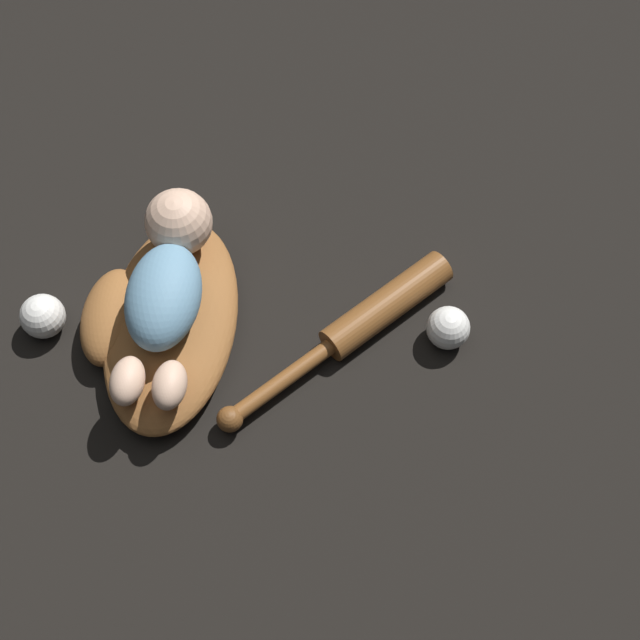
{
  "coord_description": "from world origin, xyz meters",
  "views": [
    {
      "loc": [
        -0.53,
        -0.44,
        1.26
      ],
      "look_at": [
        0.08,
        -0.24,
        0.06
      ],
      "focal_mm": 50.0,
      "sensor_mm": 36.0,
      "label": 1
    }
  ],
  "objects_px": {
    "baby_figure": "(167,279)",
    "baseball_bat": "(363,322)",
    "baseball": "(448,328)",
    "baseball_glove": "(161,322)",
    "baseball_spare": "(43,316)"
  },
  "relations": [
    {
      "from": "baseball_glove",
      "to": "baseball_bat",
      "type": "height_order",
      "value": "baseball_glove"
    },
    {
      "from": "baseball",
      "to": "baseball_spare",
      "type": "xyz_separation_m",
      "value": [
        -0.18,
        0.61,
        0.0
      ]
    },
    {
      "from": "baby_figure",
      "to": "baseball",
      "type": "xyz_separation_m",
      "value": [
        0.1,
        -0.42,
        -0.08
      ]
    },
    {
      "from": "baby_figure",
      "to": "baseball_spare",
      "type": "xyz_separation_m",
      "value": [
        -0.08,
        0.19,
        -0.08
      ]
    },
    {
      "from": "baby_figure",
      "to": "baseball_glove",
      "type": "bearing_deg",
      "value": 163.22
    },
    {
      "from": "baseball_glove",
      "to": "baby_figure",
      "type": "bearing_deg",
      "value": -16.78
    },
    {
      "from": "baseball_glove",
      "to": "baseball",
      "type": "relative_size",
      "value": 6.05
    },
    {
      "from": "baby_figure",
      "to": "baseball_spare",
      "type": "distance_m",
      "value": 0.22
    },
    {
      "from": "baby_figure",
      "to": "baseball_spare",
      "type": "height_order",
      "value": "baby_figure"
    },
    {
      "from": "baseball_spare",
      "to": "baseball_glove",
      "type": "bearing_deg",
      "value": -75.12
    },
    {
      "from": "baby_figure",
      "to": "baseball_bat",
      "type": "xyz_separation_m",
      "value": [
        0.07,
        -0.29,
        -0.09
      ]
    },
    {
      "from": "baseball_bat",
      "to": "baseball",
      "type": "relative_size",
      "value": 5.72
    },
    {
      "from": "baseball_bat",
      "to": "baseball_spare",
      "type": "bearing_deg",
      "value": 107.2
    },
    {
      "from": "baby_figure",
      "to": "baseball_bat",
      "type": "relative_size",
      "value": 0.91
    },
    {
      "from": "baseball_glove",
      "to": "baseball",
      "type": "bearing_deg",
      "value": -73.25
    }
  ]
}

